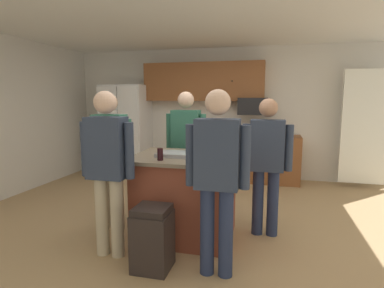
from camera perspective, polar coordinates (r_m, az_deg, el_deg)
The scene contains 21 objects.
floor at distance 4.12m, azimuth -0.39°, elevation -14.66°, with size 7.04×7.04×0.00m, color tan.
ceiling at distance 3.92m, azimuth -0.43°, elevation 23.00°, with size 7.04×7.04×0.00m, color white.
back_wall at distance 6.54m, azimuth 5.82°, elevation 5.58°, with size 6.40×0.10×2.60m, color silver.
french_door_window_panel at distance 6.31m, azimuth 29.30°, elevation 2.64°, with size 0.90×0.06×2.00m, color white.
cabinet_run_upper at distance 6.42m, azimuth 2.04°, elevation 11.15°, with size 2.40×0.38×0.75m.
cabinet_run_lower at distance 6.26m, azimuth 10.72°, elevation -2.48°, with size 1.80×0.63×0.90m.
refrigerator at distance 6.77m, azimuth -11.79°, elevation 2.43°, with size 0.89×0.76×1.87m.
microwave_over_range at distance 6.18m, azimuth 10.98°, elevation 6.71°, with size 0.56×0.40×0.32m, color black.
kitchen_island at distance 3.69m, azimuth -1.16°, elevation -9.36°, with size 1.20×0.97×0.96m.
person_guest_by_door at distance 3.74m, azimuth 13.34°, elevation -2.53°, with size 0.57×0.22×1.60m.
person_host_foreground at distance 2.78m, azimuth 4.56°, elevation -4.92°, with size 0.57×0.22×1.68m.
person_guest_left at distance 3.24m, azimuth -15.01°, elevation -3.34°, with size 0.57×0.22×1.68m.
person_elder_center at distance 4.41m, azimuth -1.10°, elevation 0.12°, with size 0.57×0.22×1.69m.
person_guest_right at distance 3.94m, azimuth -14.53°, elevation -1.43°, with size 0.57×0.22×1.66m.
glass_stout_tall at distance 3.65m, azimuth 5.06°, elevation -0.95°, with size 0.07×0.07×0.12m.
glass_dark_ale at distance 3.33m, azimuth 4.78°, elevation -1.49°, with size 0.06×0.06×0.16m.
tumbler_amber at distance 3.27m, azimuth 2.27°, elevation -1.72°, with size 0.07×0.07×0.16m.
glass_pilsner at distance 3.32m, azimuth -5.76°, elevation -1.87°, with size 0.06×0.06×0.13m.
glass_short_whisky at distance 3.84m, azimuth 0.58°, elevation -0.13°, with size 0.07×0.07×0.17m.
serving_tray at distance 3.55m, azimuth -2.68°, elevation -1.86°, with size 0.44×0.30×0.04m.
trash_bin at distance 3.11m, azimuth -7.13°, elevation -16.53°, with size 0.34×0.34×0.61m.
Camera 1 is at (0.96, -3.67, 1.61)m, focal length 29.55 mm.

